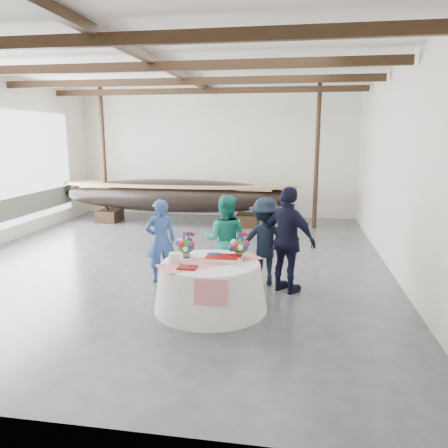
# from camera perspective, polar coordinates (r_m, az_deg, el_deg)

# --- Properties ---
(floor) EXTENTS (10.00, 12.00, 0.01)m
(floor) POSITION_cam_1_polar(r_m,az_deg,el_deg) (10.53, -6.94, -4.67)
(floor) COLOR #3D3D42
(floor) RESTS_ON ground
(wall_back) EXTENTS (10.00, 0.02, 4.50)m
(wall_back) POSITION_cam_1_polar(r_m,az_deg,el_deg) (15.97, -1.05, 9.17)
(wall_back) COLOR silver
(wall_back) RESTS_ON ground
(wall_right) EXTENTS (0.02, 12.00, 4.50)m
(wall_right) POSITION_cam_1_polar(r_m,az_deg,el_deg) (9.94, 21.80, 6.82)
(wall_right) COLOR silver
(wall_right) RESTS_ON ground
(ceiling) EXTENTS (10.00, 12.00, 0.01)m
(ceiling) POSITION_cam_1_polar(r_m,az_deg,el_deg) (10.23, -7.60, 20.31)
(ceiling) COLOR white
(ceiling) RESTS_ON wall_back
(pavilion_structure) EXTENTS (9.80, 11.76, 4.50)m
(pavilion_structure) POSITION_cam_1_polar(r_m,az_deg,el_deg) (10.87, -6.34, 17.17)
(pavilion_structure) COLOR black
(pavilion_structure) RESTS_ON ground
(open_bay) EXTENTS (0.03, 7.00, 3.20)m
(open_bay) POSITION_cam_1_polar(r_m,az_deg,el_deg) (13.30, -26.89, 5.58)
(open_bay) COLOR silver
(open_bay) RESTS_ON ground
(longboat_display) EXTENTS (7.94, 1.59, 1.49)m
(longboat_display) POSITION_cam_1_polar(r_m,az_deg,el_deg) (14.58, -6.23, 3.73)
(longboat_display) COLOR black
(longboat_display) RESTS_ON ground
(banquet_table) EXTENTS (1.94, 1.94, 0.83)m
(banquet_table) POSITION_cam_1_polar(r_m,az_deg,el_deg) (7.52, -1.76, -8.01)
(banquet_table) COLOR white
(banquet_table) RESTS_ON ground
(tabletop_items) EXTENTS (1.74, 1.54, 0.40)m
(tabletop_items) POSITION_cam_1_polar(r_m,az_deg,el_deg) (7.53, -1.77, -3.49)
(tabletop_items) COLOR red
(tabletop_items) RESTS_ON banquet_table
(guest_woman_blue) EXTENTS (0.73, 0.64, 1.69)m
(guest_woman_blue) POSITION_cam_1_polar(r_m,az_deg,el_deg) (8.87, -8.27, -2.17)
(guest_woman_blue) COLOR navy
(guest_woman_blue) RESTS_ON ground
(guest_woman_teal) EXTENTS (0.89, 0.71, 1.79)m
(guest_woman_teal) POSITION_cam_1_polar(r_m,az_deg,el_deg) (8.62, 0.16, -2.09)
(guest_woman_teal) COLOR #1A8872
(guest_woman_teal) RESTS_ON ground
(guest_man_left) EXTENTS (1.19, 0.77, 1.74)m
(guest_man_left) POSITION_cam_1_polar(r_m,az_deg,el_deg) (8.66, 5.38, -2.26)
(guest_man_left) COLOR black
(guest_man_left) RESTS_ON ground
(guest_man_right) EXTENTS (1.25, 1.08, 2.01)m
(guest_man_right) POSITION_cam_1_polar(r_m,az_deg,el_deg) (8.22, 8.37, -2.11)
(guest_man_right) COLOR black
(guest_man_right) RESTS_ON ground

